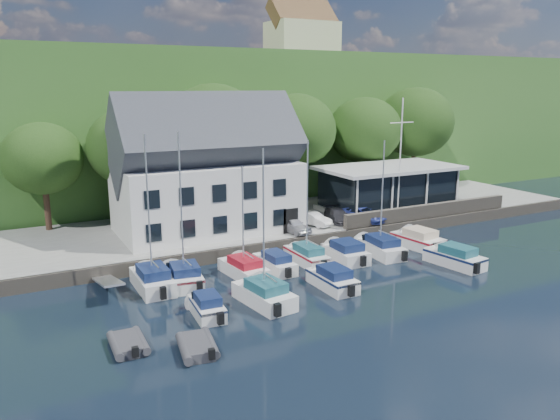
# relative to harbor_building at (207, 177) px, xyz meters

# --- Properties ---
(ground) EXTENTS (180.00, 180.00, 0.00)m
(ground) POSITION_rel_harbor_building_xyz_m (7.00, -16.50, -5.35)
(ground) COLOR black
(ground) RESTS_ON ground
(quay) EXTENTS (60.00, 13.00, 1.00)m
(quay) POSITION_rel_harbor_building_xyz_m (7.00, 1.00, -4.85)
(quay) COLOR gray
(quay) RESTS_ON ground
(quay_face) EXTENTS (60.00, 0.30, 1.00)m
(quay_face) POSITION_rel_harbor_building_xyz_m (7.00, -5.50, -4.85)
(quay_face) COLOR #5E564B
(quay_face) RESTS_ON ground
(hillside) EXTENTS (160.00, 75.00, 16.00)m
(hillside) POSITION_rel_harbor_building_xyz_m (7.00, 45.50, 2.65)
(hillside) COLOR #2C5A21
(hillside) RESTS_ON ground
(field_patch) EXTENTS (50.00, 30.00, 0.30)m
(field_patch) POSITION_rel_harbor_building_xyz_m (15.00, 53.50, 10.80)
(field_patch) COLOR #5B6F37
(field_patch) RESTS_ON hillside
(farmhouse) EXTENTS (10.40, 7.00, 8.20)m
(farmhouse) POSITION_rel_harbor_building_xyz_m (29.00, 35.50, 14.75)
(farmhouse) COLOR #C0BA94
(farmhouse) RESTS_ON hillside
(harbor_building) EXTENTS (14.40, 8.20, 8.70)m
(harbor_building) POSITION_rel_harbor_building_xyz_m (0.00, 0.00, 0.00)
(harbor_building) COLOR silver
(harbor_building) RESTS_ON quay
(club_pavilion) EXTENTS (13.20, 7.20, 4.10)m
(club_pavilion) POSITION_rel_harbor_building_xyz_m (18.00, -0.50, -2.30)
(club_pavilion) COLOR black
(club_pavilion) RESTS_ON quay
(seawall) EXTENTS (18.00, 0.50, 1.20)m
(seawall) POSITION_rel_harbor_building_xyz_m (19.00, -5.10, -3.75)
(seawall) COLOR #5E564B
(seawall) RESTS_ON quay
(gangway) EXTENTS (1.20, 6.00, 1.40)m
(gangway) POSITION_rel_harbor_building_xyz_m (-9.50, -7.50, -5.35)
(gangway) COLOR silver
(gangway) RESTS_ON ground
(car_silver) EXTENTS (2.09, 3.72, 1.20)m
(car_silver) POSITION_rel_harbor_building_xyz_m (5.76, -3.92, -3.75)
(car_silver) COLOR #BABABF
(car_silver) RESTS_ON quay
(car_white) EXTENTS (2.21, 3.54, 1.10)m
(car_white) POSITION_rel_harbor_building_xyz_m (8.38, -2.77, -3.80)
(car_white) COLOR silver
(car_white) RESTS_ON quay
(car_dgrey) EXTENTS (2.36, 4.06, 1.11)m
(car_dgrey) POSITION_rel_harbor_building_xyz_m (10.92, -2.59, -3.80)
(car_dgrey) COLOR #333238
(car_dgrey) RESTS_ON quay
(car_blue) EXTENTS (2.70, 4.21, 1.34)m
(car_blue) POSITION_rel_harbor_building_xyz_m (12.85, -3.52, -3.68)
(car_blue) COLOR #2F3D8F
(car_blue) RESTS_ON quay
(flagpole) EXTENTS (2.52, 0.20, 10.50)m
(flagpole) POSITION_rel_harbor_building_xyz_m (16.61, -3.68, 0.90)
(flagpole) COLOR silver
(flagpole) RESTS_ON quay
(tree_0) EXTENTS (6.40, 6.40, 8.74)m
(tree_0) POSITION_rel_harbor_building_xyz_m (-11.55, 6.06, 0.02)
(tree_0) COLOR #183810
(tree_0) RESTS_ON quay
(tree_1) EXTENTS (7.12, 7.12, 9.73)m
(tree_1) POSITION_rel_harbor_building_xyz_m (-4.86, 4.91, 0.51)
(tree_1) COLOR #183810
(tree_1) RESTS_ON quay
(tree_2) EXTENTS (8.60, 8.60, 11.75)m
(tree_2) POSITION_rel_harbor_building_xyz_m (2.82, 5.61, 1.53)
(tree_2) COLOR #183810
(tree_2) RESTS_ON quay
(tree_3) EXTENTS (7.92, 7.92, 10.82)m
(tree_3) POSITION_rel_harbor_building_xyz_m (11.26, 5.58, 1.06)
(tree_3) COLOR #183810
(tree_3) RESTS_ON quay
(tree_4) EXTENTS (7.60, 7.60, 10.39)m
(tree_4) POSITION_rel_harbor_building_xyz_m (19.40, 5.42, 0.85)
(tree_4) COLOR #183810
(tree_4) RESTS_ON quay
(tree_5) EXTENTS (8.32, 8.32, 11.37)m
(tree_5) POSITION_rel_harbor_building_xyz_m (26.18, 5.45, 1.33)
(tree_5) COLOR #183810
(tree_5) RESTS_ON quay
(boat_r1_0) EXTENTS (2.14, 6.33, 9.55)m
(boat_r1_0) POSITION_rel_harbor_building_xyz_m (-6.89, -8.56, -0.57)
(boat_r1_0) COLOR silver
(boat_r1_0) RESTS_ON ground
(boat_r1_1) EXTENTS (2.94, 5.79, 8.89)m
(boat_r1_1) POSITION_rel_harbor_building_xyz_m (-4.90, -8.79, -0.91)
(boat_r1_1) COLOR silver
(boat_r1_1) RESTS_ON ground
(boat_r1_2) EXTENTS (2.57, 6.28, 8.32)m
(boat_r1_2) POSITION_rel_harbor_building_xyz_m (-0.80, -8.96, -1.19)
(boat_r1_2) COLOR silver
(boat_r1_2) RESTS_ON ground
(boat_r1_3) EXTENTS (1.89, 5.67, 1.36)m
(boat_r1_3) POSITION_rel_harbor_building_xyz_m (1.56, -8.94, -4.67)
(boat_r1_3) COLOR silver
(boat_r1_3) RESTS_ON ground
(boat_r1_4) EXTENTS (1.73, 6.18, 8.60)m
(boat_r1_4) POSITION_rel_harbor_building_xyz_m (4.34, -8.54, -1.05)
(boat_r1_4) COLOR silver
(boat_r1_4) RESTS_ON ground
(boat_r1_5) EXTENTS (2.44, 5.60, 1.53)m
(boat_r1_5) POSITION_rel_harbor_building_xyz_m (7.11, -9.40, -4.59)
(boat_r1_5) COLOR silver
(boat_r1_5) RESTS_ON ground
(boat_r1_6) EXTENTS (2.71, 6.82, 9.13)m
(boat_r1_6) POSITION_rel_harbor_building_xyz_m (10.29, -9.38, -0.79)
(boat_r1_6) COLOR silver
(boat_r1_6) RESTS_ON ground
(boat_r1_7) EXTENTS (2.89, 6.25, 1.54)m
(boat_r1_7) POSITION_rel_harbor_building_xyz_m (14.13, -9.22, -4.58)
(boat_r1_7) COLOR silver
(boat_r1_7) RESTS_ON ground
(boat_r2_0) EXTENTS (1.93, 4.66, 1.35)m
(boat_r2_0) POSITION_rel_harbor_building_xyz_m (-5.27, -14.00, -4.68)
(boat_r2_0) COLOR silver
(boat_r2_0) RESTS_ON ground
(boat_r2_1) EXTENTS (2.94, 6.41, 9.34)m
(boat_r2_1) POSITION_rel_harbor_building_xyz_m (-1.70, -13.94, -0.68)
(boat_r2_1) COLOR silver
(boat_r2_1) RESTS_ON ground
(boat_r2_2) EXTENTS (1.90, 5.56, 1.44)m
(boat_r2_2) POSITION_rel_harbor_building_xyz_m (3.27, -13.60, -4.63)
(boat_r2_2) COLOR silver
(boat_r2_2) RESTS_ON ground
(boat_r2_4) EXTENTS (2.79, 6.45, 1.53)m
(boat_r2_4) POSITION_rel_harbor_building_xyz_m (13.37, -13.94, -4.59)
(boat_r2_4) COLOR silver
(boat_r2_4) RESTS_ON ground
(dinghy_0) EXTENTS (1.82, 2.94, 0.67)m
(dinghy_0) POSITION_rel_harbor_building_xyz_m (-10.01, -15.88, -5.01)
(dinghy_0) COLOR #36363A
(dinghy_0) RESTS_ON ground
(dinghy_1) EXTENTS (2.28, 3.28, 0.71)m
(dinghy_1) POSITION_rel_harbor_building_xyz_m (-7.12, -17.70, -5.00)
(dinghy_1) COLOR #36363A
(dinghy_1) RESTS_ON ground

